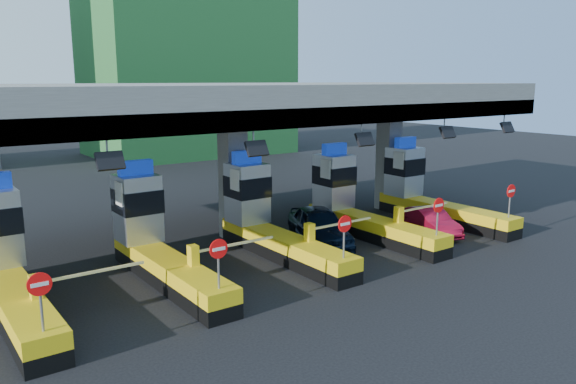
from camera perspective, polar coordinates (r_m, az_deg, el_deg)
ground at (r=23.80m, az=-1.78°, el=-6.21°), size 120.00×120.00×0.00m
toll_canopy at (r=25.14m, az=-5.59°, el=8.91°), size 28.00×12.09×7.00m
toll_lane_far_left at (r=20.11m, az=-26.75°, el=-6.63°), size 4.43×8.00×4.16m
toll_lane_left at (r=21.37m, az=-13.43°, el=-4.67°), size 4.43×8.00×4.16m
toll_lane_center at (r=23.64m, az=-2.18°, el=-2.82°), size 4.43×8.00×4.16m
toll_lane_right at (r=26.67m, az=6.78°, el=-1.25°), size 4.43×8.00×4.16m
toll_lane_far_right at (r=30.22m, az=13.78°, el=-0.01°), size 4.43×8.00×4.16m
bg_building_scaffold at (r=56.89m, az=-10.45°, el=18.08°), size 18.00×12.00×28.00m
van at (r=24.85m, az=3.22°, el=-3.49°), size 3.54×5.20×1.65m
red_car at (r=27.30m, az=14.26°, el=-2.92°), size 2.42×3.94×1.23m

